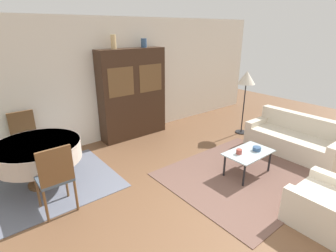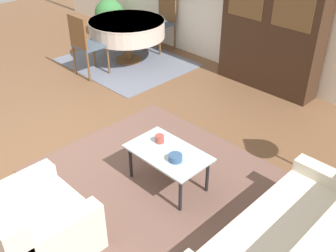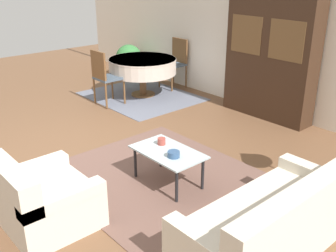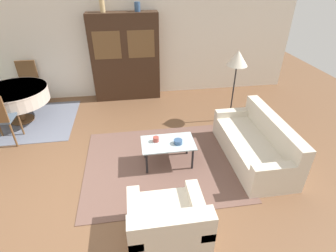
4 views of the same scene
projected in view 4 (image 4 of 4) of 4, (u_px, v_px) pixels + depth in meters
The scene contains 15 objects.
ground_plane at pixel (83, 197), 3.86m from camera, with size 14.00×14.00×0.00m, color brown.
wall_back at pixel (92, 43), 6.22m from camera, with size 10.00×0.06×2.70m.
area_rug at pixel (162, 163), 4.51m from camera, with size 2.60×2.20×0.01m.
dining_rug at pixel (24, 122), 5.71m from camera, with size 2.16×1.78×0.01m.
couch at pixel (256, 145), 4.51m from camera, with size 0.83×1.83×0.77m.
armchair at pixel (168, 225), 3.11m from camera, with size 0.92×0.84×0.75m.
coffee_table at pixel (168, 145), 4.33m from camera, with size 0.87×0.53×0.42m.
display_cabinet at pixel (125, 58), 6.28m from camera, with size 1.60×0.39×2.05m.
dining_table at pixel (15, 95), 5.45m from camera, with size 1.34×1.34×0.74m.
dining_chair_far at pixel (28, 80), 6.21m from camera, with size 0.44×0.44×1.02m.
floor_lamp at pixel (237, 61), 5.12m from camera, with size 0.41×0.41×1.53m.
cup at pixel (156, 139), 4.31m from camera, with size 0.10×0.10×0.08m.
bowl at pixel (178, 142), 4.26m from camera, with size 0.14×0.14×0.07m.
vase_tall at pixel (102, 5), 5.62m from camera, with size 0.11×0.11×0.29m.
vase_short at pixel (137, 7), 5.74m from camera, with size 0.13×0.13×0.20m.
Camera 4 is at (0.83, -2.90, 2.91)m, focal length 28.00 mm.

